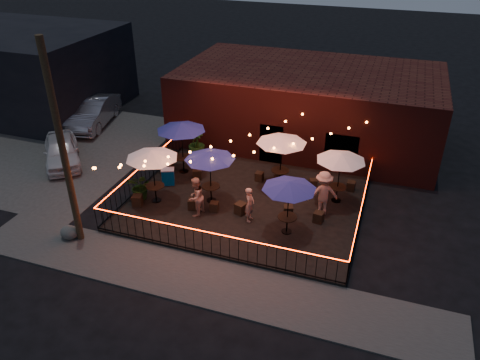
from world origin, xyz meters
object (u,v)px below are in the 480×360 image
object	(u,v)px
cafe_table_4	(289,186)
cooler	(168,176)
cafe_table_0	(152,155)
cafe_table_2	(210,156)
cafe_table_1	(181,127)
utility_pole	(62,149)
boulder	(69,232)
cafe_table_3	(282,140)
cafe_table_5	(341,158)

from	to	relation	value
cafe_table_4	cooler	size ratio (longest dim) A/B	3.51
cafe_table_0	cafe_table_2	xyz separation A→B (m)	(2.32, 0.82, -0.06)
cafe_table_0	cafe_table_2	bearing A→B (deg)	19.41
cafe_table_1	cafe_table_2	bearing A→B (deg)	-41.61
utility_pole	boulder	bearing A→B (deg)	-160.95
utility_pole	cafe_table_2	bearing A→B (deg)	46.76
cafe_table_3	cooler	distance (m)	5.60
cafe_table_0	cafe_table_4	size ratio (longest dim) A/B	0.88
cafe_table_5	boulder	distance (m)	11.57
cafe_table_0	cafe_table_3	xyz separation A→B (m)	(4.84, 3.18, 0.05)
cafe_table_4	cafe_table_5	xyz separation A→B (m)	(1.51, 3.01, 0.01)
cafe_table_1	cafe_table_2	xyz separation A→B (m)	(2.32, -2.06, -0.17)
cafe_table_4	cafe_table_5	world-z (taller)	cafe_table_5
cafe_table_1	cafe_table_5	world-z (taller)	cafe_table_1
cafe_table_3	cafe_table_4	distance (m)	3.77
utility_pole	cafe_table_1	bearing A→B (deg)	75.60
cafe_table_0	cafe_table_4	xyz separation A→B (m)	(6.09, -0.37, -0.13)
cafe_table_1	cooler	bearing A→B (deg)	-96.23
cafe_table_1	cafe_table_5	distance (m)	7.61
cooler	boulder	xyz separation A→B (m)	(-1.86, -5.00, -0.25)
cafe_table_4	boulder	world-z (taller)	cafe_table_4
cooler	cafe_table_2	bearing A→B (deg)	-39.82
cafe_table_0	cafe_table_5	world-z (taller)	cafe_table_0
cafe_table_0	cafe_table_4	distance (m)	6.10
cafe_table_4	cafe_table_3	bearing A→B (deg)	109.33
cafe_table_0	cafe_table_1	bearing A→B (deg)	90.00
cafe_table_2	cafe_table_3	world-z (taller)	cafe_table_3
cafe_table_0	cooler	world-z (taller)	cafe_table_0
cafe_table_0	cafe_table_1	distance (m)	2.88
cafe_table_2	boulder	distance (m)	6.45
cooler	utility_pole	bearing A→B (deg)	-130.87
cafe_table_3	cooler	world-z (taller)	cafe_table_3
cafe_table_2	cafe_table_3	distance (m)	3.45
cafe_table_3	boulder	xyz separation A→B (m)	(-6.85, -6.67, -2.16)
cooler	boulder	distance (m)	5.34
utility_pole	cafe_table_4	xyz separation A→B (m)	(7.69, 2.98, -1.70)
cafe_table_3	boulder	distance (m)	9.81
utility_pole	cooler	size ratio (longest dim) A/B	9.92
cafe_table_2	cafe_table_4	distance (m)	3.95
cafe_table_0	cafe_table_2	distance (m)	2.46
cafe_table_3	cafe_table_5	size ratio (longest dim) A/B	1.20
cafe_table_1	cooler	world-z (taller)	cafe_table_1
utility_pole	cafe_table_0	size ratio (longest dim) A/B	3.21
cafe_table_4	cafe_table_5	size ratio (longest dim) A/B	1.12
cafe_table_1	boulder	world-z (taller)	cafe_table_1
cafe_table_0	cafe_table_2	size ratio (longest dim) A/B	0.86
cafe_table_5	cafe_table_0	bearing A→B (deg)	-160.86
cooler	cafe_table_4	bearing A→B (deg)	-41.04
cafe_table_3	cooler	bearing A→B (deg)	-161.51
utility_pole	cafe_table_2	xyz separation A→B (m)	(3.92, 4.17, -1.64)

